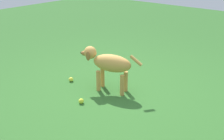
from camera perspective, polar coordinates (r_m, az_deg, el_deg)
ground at (r=3.58m, az=-0.13°, el=-5.02°), size 14.00×14.00×0.00m
dog at (r=3.50m, az=-0.79°, el=1.46°), size 0.86×0.37×0.60m
tennis_ball_0 at (r=3.94m, az=-8.95°, el=-2.03°), size 0.07×0.07×0.07m
tennis_ball_1 at (r=3.35m, az=-6.75°, el=-6.74°), size 0.07×0.07×0.07m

